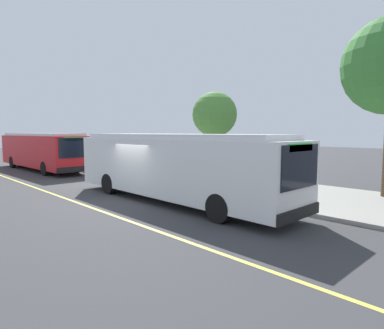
{
  "coord_description": "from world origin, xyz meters",
  "views": [
    {
      "loc": [
        12.16,
        -8.18,
        3.02
      ],
      "look_at": [
        2.08,
        1.42,
        1.65
      ],
      "focal_mm": 30.61,
      "sensor_mm": 36.0,
      "label": 1
    }
  ],
  "objects": [
    {
      "name": "transit_bus_second",
      "position": [
        -15.09,
        1.15,
        1.62
      ],
      "size": [
        11.88,
        2.8,
        2.95
      ],
      "color": "red",
      "rests_on": "ground_plane"
    },
    {
      "name": "route_sign_post",
      "position": [
        3.95,
        3.59,
        1.96
      ],
      "size": [
        0.44,
        0.08,
        2.8
      ],
      "color": "#333338",
      "rests_on": "sidewalk_curb"
    },
    {
      "name": "bus_shelter",
      "position": [
        1.11,
        5.77,
        1.92
      ],
      "size": [
        2.9,
        1.6,
        2.48
      ],
      "color": "#333338",
      "rests_on": "sidewalk_curb"
    },
    {
      "name": "pedestrian_commuter",
      "position": [
        1.3,
        4.27,
        1.12
      ],
      "size": [
        0.24,
        0.4,
        1.69
      ],
      "color": "#282D47",
      "rests_on": "sidewalk_curb"
    },
    {
      "name": "lane_stripe_center",
      "position": [
        0.0,
        -2.2,
        0.0
      ],
      "size": [
        36.0,
        0.14,
        0.01
      ],
      "primitive_type": "cube",
      "color": "#E0D64C",
      "rests_on": "ground_plane"
    },
    {
      "name": "transit_bus_main",
      "position": [
        1.37,
        1.01,
        1.62
      ],
      "size": [
        11.92,
        2.62,
        2.95
      ],
      "color": "white",
      "rests_on": "ground_plane"
    },
    {
      "name": "sidewalk_curb",
      "position": [
        0.0,
        6.0,
        0.07
      ],
      "size": [
        44.0,
        6.4,
        0.15
      ],
      "primitive_type": "cube",
      "color": "gray",
      "rests_on": "ground_plane"
    },
    {
      "name": "street_tree_near_shelter",
      "position": [
        -2.86,
        8.24,
        4.19
      ],
      "size": [
        3.01,
        3.01,
        5.58
      ],
      "color": "brown",
      "rests_on": "sidewalk_curb"
    },
    {
      "name": "waiting_bench",
      "position": [
        1.6,
        5.72,
        0.63
      ],
      "size": [
        1.6,
        0.48,
        0.95
      ],
      "color": "brown",
      "rests_on": "sidewalk_curb"
    },
    {
      "name": "ground_plane",
      "position": [
        0.0,
        0.0,
        0.0
      ],
      "size": [
        120.0,
        120.0,
        0.0
      ],
      "primitive_type": "plane",
      "color": "#38383A"
    }
  ]
}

